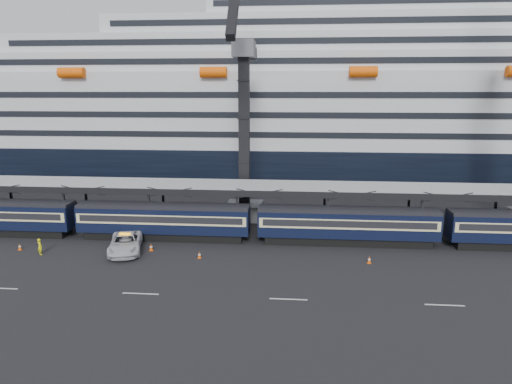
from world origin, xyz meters
TOP-DOWN VIEW (x-y plane):
  - ground at (0.00, 0.00)m, footprint 260.00×260.00m
  - train at (-4.65, 10.00)m, footprint 133.05×3.00m
  - canopy at (0.00, 14.00)m, footprint 130.00×6.25m
  - cruise_ship at (-1.08, 45.99)m, footprint 214.09×28.84m
  - crane_dark_near at (-20.00, 18.59)m, footprint 4.50×17.75m
  - pickup_truck at (-30.76, 5.49)m, footprint 4.69×7.22m
  - worker at (-39.02, 3.97)m, footprint 0.73×0.70m
  - traffic_cone_a at (-41.92, 5.12)m, footprint 0.35×0.35m
  - traffic_cone_b at (-28.29, 6.06)m, footprint 0.39×0.39m
  - traffic_cone_c at (-22.88, 4.35)m, footprint 0.34×0.34m
  - traffic_cone_d at (-6.43, 4.39)m, footprint 0.36×0.36m

SIDE VIEW (x-z plane):
  - ground at x=0.00m, z-range 0.00..0.00m
  - traffic_cone_c at x=-22.88m, z-range 0.00..0.68m
  - traffic_cone_a at x=-41.92m, z-range 0.00..0.69m
  - traffic_cone_d at x=-6.43m, z-range 0.00..0.72m
  - traffic_cone_b at x=-28.29m, z-range -0.01..0.78m
  - worker at x=-39.02m, z-range 0.00..1.68m
  - pickup_truck at x=-30.76m, z-range 0.00..1.85m
  - train at x=-4.65m, z-range 0.18..4.23m
  - canopy at x=0.00m, z-range 2.49..8.01m
  - crane_dark_near at x=-20.00m, z-range -5.61..29.47m
  - cruise_ship at x=-1.08m, z-range -4.66..29.34m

